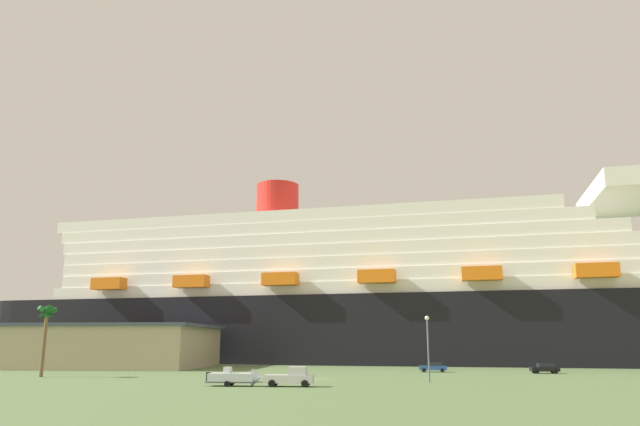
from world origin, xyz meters
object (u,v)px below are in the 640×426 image
object	(u,v)px
parked_car_blue_suv	(433,367)
cruise_ship	(387,300)
small_boat_on_trailer	(238,378)
street_lamp	(428,339)
pickup_truck	(291,377)
parked_car_green_wagon	(60,365)
parked_car_black_coupe	(545,368)
palm_tree	(47,318)

from	to	relation	value
parked_car_blue_suv	cruise_ship	bearing A→B (deg)	102.29
small_boat_on_trailer	parked_car_blue_suv	world-z (taller)	small_boat_on_trailer
cruise_ship	street_lamp	distance (m)	65.74
pickup_truck	parked_car_green_wagon	world-z (taller)	pickup_truck
cruise_ship	parked_car_green_wagon	bearing A→B (deg)	-146.26
parked_car_green_wagon	pickup_truck	bearing A→B (deg)	-35.01
small_boat_on_trailer	parked_car_black_coupe	distance (m)	53.65
palm_tree	parked_car_blue_suv	distance (m)	61.91
palm_tree	street_lamp	bearing A→B (deg)	-4.38
cruise_ship	pickup_truck	distance (m)	75.74
cruise_ship	palm_tree	size ratio (longest dim) A/B	21.73
cruise_ship	parked_car_black_coupe	xyz separation A→B (m)	(25.94, -40.25, -13.86)
small_boat_on_trailer	parked_car_black_coupe	xyz separation A→B (m)	(41.67, 33.79, -0.13)
cruise_ship	parked_car_green_wagon	xyz separation A→B (m)	(-58.87, -39.32, -13.86)
parked_car_green_wagon	small_boat_on_trailer	bearing A→B (deg)	-38.83
street_lamp	parked_car_green_wagon	xyz separation A→B (m)	(-65.29, 25.44, -4.51)
street_lamp	cruise_ship	bearing A→B (deg)	95.66
street_lamp	parked_car_green_wagon	bearing A→B (deg)	158.71
cruise_ship	parked_car_black_coupe	size ratio (longest dim) A/B	50.11
palm_tree	street_lamp	distance (m)	55.56
palm_tree	cruise_ship	bearing A→B (deg)	51.06
pickup_truck	small_boat_on_trailer	size ratio (longest dim) A/B	0.77
small_boat_on_trailer	street_lamp	size ratio (longest dim) A/B	0.89
small_boat_on_trailer	parked_car_blue_suv	xyz separation A→B (m)	(24.04, 35.94, -0.13)
cruise_ship	palm_tree	bearing A→B (deg)	-128.94
street_lamp	parked_car_black_coupe	world-z (taller)	street_lamp
small_boat_on_trailer	street_lamp	xyz separation A→B (m)	(22.15, 9.29, 4.38)
palm_tree	parked_car_blue_suv	world-z (taller)	palm_tree
parked_car_blue_suv	parked_car_green_wagon	bearing A→B (deg)	-178.96
pickup_truck	palm_tree	world-z (taller)	palm_tree
small_boat_on_trailer	parked_car_black_coupe	size ratio (longest dim) A/B	1.64
palm_tree	parked_car_green_wagon	size ratio (longest dim) A/B	2.33
small_boat_on_trailer	palm_tree	world-z (taller)	palm_tree
parked_car_green_wagon	cruise_ship	bearing A→B (deg)	33.74
palm_tree	street_lamp	xyz separation A→B (m)	(55.32, -4.24, -3.09)
pickup_truck	parked_car_blue_suv	size ratio (longest dim) A/B	1.21
small_boat_on_trailer	parked_car_black_coupe	world-z (taller)	small_boat_on_trailer
palm_tree	parked_car_black_coupe	bearing A→B (deg)	15.15
pickup_truck	parked_car_green_wagon	distance (m)	60.25
parked_car_blue_suv	parked_car_green_wagon	distance (m)	67.19
cruise_ship	small_boat_on_trailer	distance (m)	76.93
cruise_ship	palm_tree	distance (m)	78.06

